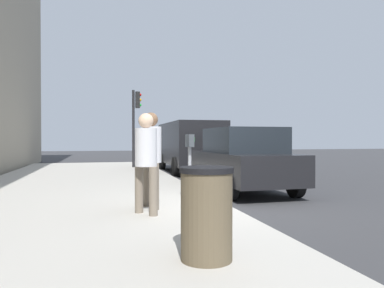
{
  "coord_description": "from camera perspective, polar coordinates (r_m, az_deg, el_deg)",
  "views": [
    {
      "loc": [
        -7.34,
        2.46,
        1.46
      ],
      "look_at": [
        -0.12,
        0.67,
        1.36
      ],
      "focal_mm": 34.44,
      "sensor_mm": 36.0,
      "label": 1
    }
  ],
  "objects": [
    {
      "name": "ground_plane",
      "position": [
        7.87,
        4.61,
        -9.94
      ],
      "size": [
        80.0,
        80.0,
        0.0
      ],
      "primitive_type": "plane",
      "color": "#38383A",
      "rests_on": "ground"
    },
    {
      "name": "sidewalk_slab",
      "position": [
        7.49,
        -18.09,
        -9.95
      ],
      "size": [
        28.0,
        6.0,
        0.15
      ],
      "primitive_type": "cube",
      "color": "#B7B2A8",
      "rests_on": "ground_plane"
    },
    {
      "name": "parking_meter",
      "position": [
        7.58,
        -0.35,
        -1.47
      ],
      "size": [
        0.36,
        0.12,
        1.41
      ],
      "color": "gray",
      "rests_on": "sidewalk_slab"
    },
    {
      "name": "pedestrian_at_meter",
      "position": [
        7.05,
        -6.38,
        -1.11
      ],
      "size": [
        0.53,
        0.4,
        1.82
      ],
      "rotation": [
        0.0,
        0.0,
        -1.32
      ],
      "color": "#726656",
      "rests_on": "sidewalk_slab"
    },
    {
      "name": "pedestrian_bystander",
      "position": [
        6.46,
        -7.14,
        -1.66
      ],
      "size": [
        0.47,
        0.38,
        1.76
      ],
      "rotation": [
        0.0,
        0.0,
        -0.99
      ],
      "color": "#726656",
      "rests_on": "sidewalk_slab"
    },
    {
      "name": "parked_sedan_near",
      "position": [
        10.37,
        7.69,
        -2.38
      ],
      "size": [
        4.44,
        2.04,
        1.77
      ],
      "color": "black",
      "rests_on": "ground_plane"
    },
    {
      "name": "parked_van_far",
      "position": [
        16.31,
        -0.4,
        0.04
      ],
      "size": [
        5.21,
        2.15,
        2.18
      ],
      "color": "black",
      "rests_on": "ground_plane"
    },
    {
      "name": "traffic_signal",
      "position": [
        17.44,
        -8.73,
        4.41
      ],
      "size": [
        0.24,
        0.44,
        3.6
      ],
      "color": "black",
      "rests_on": "sidewalk_slab"
    },
    {
      "name": "trash_bin",
      "position": [
        4.06,
        2.26,
        -10.67
      ],
      "size": [
        0.59,
        0.59,
        1.01
      ],
      "color": "brown",
      "rests_on": "sidewalk_slab"
    }
  ]
}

